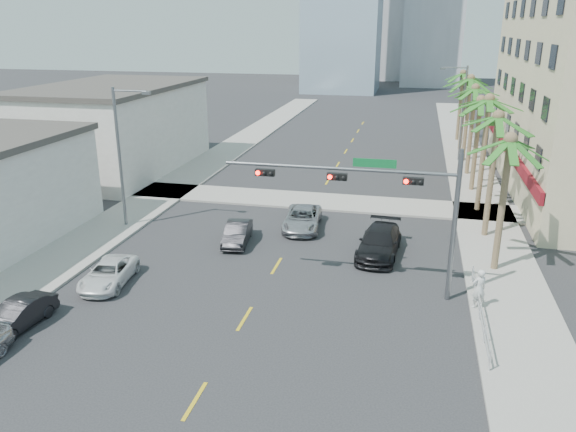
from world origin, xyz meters
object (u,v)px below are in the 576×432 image
at_px(car_lane_center, 302,219).
at_px(car_lane_right, 379,242).
at_px(car_lane_left, 237,233).
at_px(traffic_signal_mast, 386,195).
at_px(car_parked_mid, 18,315).
at_px(car_parked_far, 109,274).
at_px(pedestrian, 479,289).

relative_size(car_lane_center, car_lane_right, 0.92).
xyz_separation_m(car_lane_left, car_lane_center, (3.33, 3.38, 0.04)).
bearing_deg(car_lane_right, traffic_signal_mast, -81.13).
xyz_separation_m(car_parked_mid, car_parked_far, (1.60, 4.83, -0.03)).
distance_m(car_parked_mid, car_lane_right, 18.89).
height_order(traffic_signal_mast, car_lane_center, traffic_signal_mast).
bearing_deg(car_parked_mid, car_lane_center, 62.88).
bearing_deg(car_lane_right, car_lane_left, -175.68).
bearing_deg(car_parked_far, car_lane_right, 20.99).
bearing_deg(car_parked_mid, pedestrian, 22.54).
xyz_separation_m(car_parked_mid, car_lane_center, (9.59, 15.12, 0.06)).
bearing_deg(pedestrian, car_lane_left, -47.56).
bearing_deg(car_parked_far, car_lane_center, 45.38).
xyz_separation_m(car_parked_mid, car_lane_right, (14.78, 11.77, 0.16)).
distance_m(car_parked_mid, car_lane_left, 13.30).
relative_size(car_parked_mid, car_lane_center, 0.77).
height_order(car_parked_far, pedestrian, pedestrian).
height_order(car_parked_mid, pedestrian, pedestrian).
bearing_deg(car_lane_right, pedestrian, -44.79).
relative_size(car_parked_mid, car_lane_left, 0.97).
xyz_separation_m(traffic_signal_mast, car_parked_mid, (-15.18, -6.90, -4.44)).
bearing_deg(pedestrian, car_lane_right, -73.81).
distance_m(traffic_signal_mast, car_lane_center, 10.87).
xyz_separation_m(car_lane_center, car_lane_right, (5.19, -3.35, 0.10)).
xyz_separation_m(car_parked_mid, car_lane_left, (6.26, 11.74, 0.02)).
bearing_deg(car_lane_left, car_parked_mid, -125.76).
bearing_deg(car_lane_center, car_lane_left, -139.70).
bearing_deg(car_lane_center, car_parked_mid, -127.48).
xyz_separation_m(traffic_signal_mast, car_lane_right, (-0.41, 4.87, -4.29)).
relative_size(traffic_signal_mast, car_lane_left, 2.87).
bearing_deg(car_lane_left, car_parked_far, -131.68).
relative_size(car_lane_center, pedestrian, 2.57).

